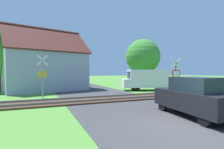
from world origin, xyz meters
TOP-DOWN VIEW (x-y plane):
  - ground_plane at (0.00, 0.00)m, footprint 160.00×160.00m
  - road_asphalt at (0.00, 2.00)m, footprint 6.83×80.00m
  - rail_track at (0.00, 6.93)m, footprint 60.00×2.60m
  - stop_sign_near at (4.11, 4.84)m, footprint 0.86×0.22m
  - crossing_sign_far at (-4.58, 9.51)m, footprint 0.87×0.18m
  - house at (-4.28, 15.94)m, footprint 9.66×8.49m
  - tree_far at (11.10, 19.86)m, footprint 5.70×5.70m
  - tree_left at (-8.53, 16.67)m, footprint 5.33×5.33m
  - tree_center at (-2.79, 20.04)m, footprint 5.45×5.45m
  - mail_truck at (5.99, 11.34)m, footprint 5.22×3.08m
  - parked_car at (1.59, 0.99)m, footprint 2.06×4.15m

SIDE VIEW (x-z plane):
  - ground_plane at x=0.00m, z-range 0.00..0.00m
  - road_asphalt at x=0.00m, z-range 0.00..0.01m
  - rail_track at x=0.00m, z-range -0.05..0.17m
  - parked_car at x=1.59m, z-range 0.00..1.78m
  - mail_truck at x=5.99m, z-range 0.12..2.36m
  - stop_sign_near at x=4.11m, z-range 0.20..3.25m
  - crossing_sign_far at x=-4.58m, z-range 0.23..3.56m
  - house at x=-4.28m, z-range -1.18..5.69m
  - tree_left at x=-8.53m, z-range 0.77..7.66m
  - tree_center at x=-2.79m, z-range 0.84..7.98m
  - tree_far at x=11.10m, z-range 0.84..8.22m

